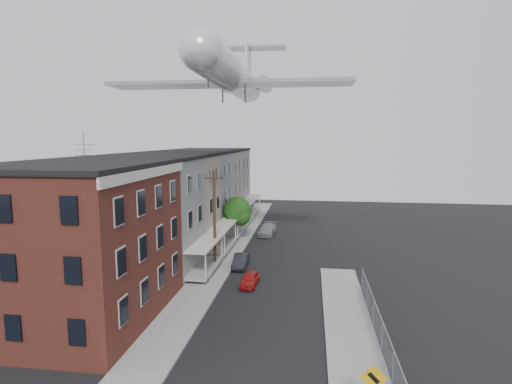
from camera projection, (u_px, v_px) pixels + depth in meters
sidewalk_left at (229, 250)px, 42.42m from camera, size 3.00×62.00×0.12m
sidewalk_right at (352, 341)px, 23.25m from camera, size 3.00×26.00×0.12m
curb_left at (243, 250)px, 42.22m from camera, size 0.15×62.00×0.14m
curb_right at (327, 340)px, 23.45m from camera, size 0.15×26.00×0.14m
corner_building at (78, 241)px, 25.94m from camera, size 10.31×12.30×12.15m
row_house_a at (140, 215)px, 35.26m from camera, size 11.98×7.00×10.30m
row_house_b at (168, 202)px, 42.14m from camera, size 11.98×7.00×10.30m
row_house_c at (188, 193)px, 49.01m from camera, size 11.98×7.00×10.30m
row_house_d at (203, 187)px, 55.88m from camera, size 11.98×7.00×10.30m
row_house_e at (215, 181)px, 62.75m from camera, size 11.98×7.00×10.30m
chainlink_fence at (382, 336)px, 21.94m from camera, size 0.06×18.06×1.90m
utility_pole at (214, 218)px, 35.93m from camera, size 1.80×0.26×9.00m
street_tree at (238, 212)px, 45.79m from camera, size 3.22×3.20×5.20m
car_near at (250, 279)px, 32.21m from camera, size 1.47×3.20×1.06m
car_mid at (241, 261)px, 36.83m from camera, size 1.34×3.61×1.18m
car_far at (267, 230)px, 49.22m from camera, size 2.26×4.66×1.31m
airplane at (233, 76)px, 40.32m from camera, size 23.49×26.82×7.82m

